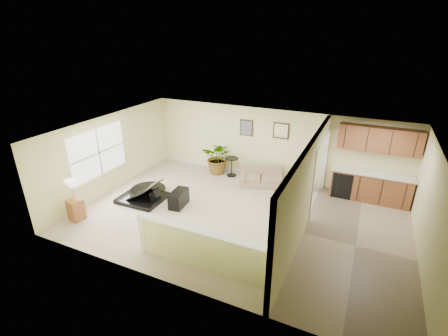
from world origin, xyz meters
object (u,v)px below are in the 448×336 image
at_px(palm_plant, 219,158).
at_px(lamp_stand, 75,203).
at_px(piano, 143,183).
at_px(accent_table, 232,164).
at_px(piano_bench, 179,198).
at_px(loveseat, 261,176).
at_px(small_plant, 308,184).

xyz_separation_m(palm_plant, lamp_stand, (-2.22, -4.57, -0.09)).
distance_m(piano, accent_table, 3.30).
bearing_deg(piano_bench, piano, -177.66).
bearing_deg(accent_table, loveseat, -10.48).
relative_size(loveseat, accent_table, 2.36).
xyz_separation_m(loveseat, palm_plant, (-1.75, 0.26, 0.30)).
distance_m(accent_table, small_plant, 2.78).
distance_m(loveseat, palm_plant, 1.80).
height_order(loveseat, small_plant, loveseat).
height_order(loveseat, palm_plant, palm_plant).
distance_m(piano_bench, lamp_stand, 2.88).
xyz_separation_m(piano, palm_plant, (1.30, 2.77, 0.08)).
bearing_deg(small_plant, piano_bench, -141.59).
bearing_deg(piano_bench, accent_table, 78.06).
xyz_separation_m(palm_plant, small_plant, (3.32, -0.07, -0.38)).
height_order(loveseat, lamp_stand, lamp_stand).
relative_size(piano, small_plant, 3.07).
relative_size(piano_bench, loveseat, 0.45).
xyz_separation_m(piano_bench, loveseat, (1.78, 2.46, 0.06)).
distance_m(piano, palm_plant, 3.06).
relative_size(palm_plant, small_plant, 2.28).
distance_m(piano_bench, loveseat, 3.04).
bearing_deg(piano_bench, small_plant, 38.41).
bearing_deg(piano_bench, palm_plant, 89.43).
distance_m(piano, small_plant, 5.36).
bearing_deg(small_plant, piano, -149.65).
bearing_deg(loveseat, piano_bench, -143.18).
distance_m(piano, lamp_stand, 2.02).
xyz_separation_m(accent_table, palm_plant, (-0.54, 0.03, 0.16)).
height_order(piano, small_plant, piano).
distance_m(piano_bench, palm_plant, 2.74).
height_order(piano_bench, palm_plant, palm_plant).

